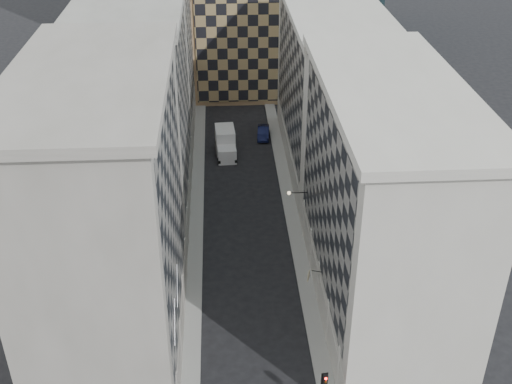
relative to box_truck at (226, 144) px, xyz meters
name	(u,v)px	position (x,y,z in m)	size (l,w,h in m)	color
sidewalk_west	(197,216)	(-3.52, -15.01, -1.35)	(1.50, 100.00, 0.15)	#989893
sidewalk_east	(291,213)	(6.98, -15.01, -1.35)	(1.50, 100.00, 0.15)	#989893
bldg_left_a	(109,223)	(-9.15, -34.01, 10.40)	(10.80, 22.80, 23.70)	gray
bldg_left_b	(138,112)	(-9.15, -12.01, 9.90)	(10.80, 22.80, 22.70)	gray
bldg_left_c	(155,50)	(-9.15, 9.99, 9.40)	(10.80, 22.80, 21.70)	gray
bldg_right_a	(381,203)	(12.60, -30.01, 8.90)	(10.80, 26.80, 20.70)	beige
bldg_right_b	(330,89)	(12.62, -3.01, 8.42)	(10.80, 28.80, 19.70)	beige
tan_block	(246,31)	(3.73, 22.89, 8.01)	(16.80, 14.80, 18.80)	#A88159
flagpoles_left	(176,303)	(-4.17, -39.01, 6.57)	(0.10, 6.33, 2.33)	gray
bracket_lamp	(291,193)	(6.10, -21.01, 4.77)	(1.98, 0.36, 0.36)	black
box_truck	(226,144)	(0.00, 0.00, 0.00)	(2.75, 6.09, 3.27)	silver
dark_car	(263,133)	(5.23, 4.60, -0.70)	(1.54, 4.41, 1.45)	#0F1439
shop_sign	(309,275)	(6.68, -31.08, 2.41)	(1.28, 0.74, 0.85)	black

